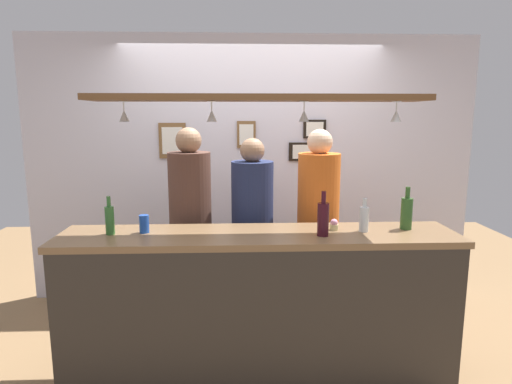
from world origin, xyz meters
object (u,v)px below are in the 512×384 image
object	(u,v)px
bottle_wine_dark_red	(323,218)
picture_frame_upper_small	(315,129)
drink_can	(144,224)
picture_frame_crest	(246,135)
person_middle_navy_shirt	(252,219)
bottle_champagne_green	(407,213)
bottle_beer_green_import	(110,219)
picture_frame_lower_pair	(304,152)
person_right_orange_shirt	(318,213)
bottle_soda_clear	(364,218)
picture_frame_caricature	(173,141)
cupcake	(334,225)
person_left_brown_shirt	(190,213)

from	to	relation	value
bottle_wine_dark_red	picture_frame_upper_small	size ratio (longest dim) A/B	1.36
drink_can	picture_frame_crest	distance (m)	1.63
person_middle_navy_shirt	bottle_champagne_green	xyz separation A→B (m)	(1.06, -0.54, 0.17)
drink_can	picture_frame_upper_small	distance (m)	2.04
bottle_beer_green_import	picture_frame_lower_pair	size ratio (longest dim) A/B	0.87
bottle_wine_dark_red	picture_frame_crest	bearing A→B (deg)	107.64
person_middle_navy_shirt	picture_frame_crest	distance (m)	1.04
picture_frame_lower_pair	person_right_orange_shirt	bearing A→B (deg)	-89.92
bottle_soda_clear	drink_can	distance (m)	1.50
picture_frame_caricature	bottle_beer_green_import	bearing A→B (deg)	-99.26
picture_frame_caricature	cupcake	bearing A→B (deg)	-46.06
person_middle_navy_shirt	picture_frame_lower_pair	distance (m)	1.08
person_left_brown_shirt	bottle_champagne_green	distance (m)	1.65
bottle_beer_green_import	picture_frame_crest	distance (m)	1.76
person_left_brown_shirt	cupcake	xyz separation A→B (m)	(1.05, -0.54, 0.03)
picture_frame_crest	picture_frame_caricature	distance (m)	0.72
picture_frame_lower_pair	bottle_beer_green_import	bearing A→B (deg)	-137.26
bottle_wine_dark_red	picture_frame_upper_small	xyz separation A→B (m)	(0.19, 1.49, 0.54)
bottle_champagne_green	picture_frame_caricature	distance (m)	2.29
bottle_champagne_green	picture_frame_caricature	world-z (taller)	picture_frame_caricature
picture_frame_caricature	drink_can	bearing A→B (deg)	-90.37
drink_can	person_left_brown_shirt	bearing A→B (deg)	65.57
bottle_wine_dark_red	picture_frame_crest	xyz separation A→B (m)	(-0.47, 1.49, 0.48)
person_right_orange_shirt	bottle_soda_clear	distance (m)	0.63
person_middle_navy_shirt	picture_frame_caricature	bearing A→B (deg)	132.77
person_left_brown_shirt	picture_frame_caricature	size ratio (longest dim) A/B	5.13
bottle_champagne_green	bottle_beer_green_import	distance (m)	2.03
drink_can	cupcake	xyz separation A→B (m)	(1.30, 0.02, -0.03)
person_middle_navy_shirt	cupcake	distance (m)	0.77
drink_can	cupcake	bearing A→B (deg)	0.78
bottle_beer_green_import	picture_frame_crest	xyz separation A→B (m)	(0.94, 1.40, 0.50)
bottle_beer_green_import	picture_frame_caricature	size ratio (longest dim) A/B	0.76
bottle_champagne_green	bottle_wine_dark_red	bearing A→B (deg)	-166.65
bottle_wine_dark_red	picture_frame_caricature	world-z (taller)	picture_frame_caricature
bottle_champagne_green	cupcake	bearing A→B (deg)	-179.76
bottle_beer_green_import	picture_frame_caricature	bearing A→B (deg)	80.74
cupcake	person_left_brown_shirt	bearing A→B (deg)	152.90
person_middle_navy_shirt	bottle_beer_green_import	size ratio (longest dim) A/B	6.38
picture_frame_crest	drink_can	bearing A→B (deg)	-117.99
person_middle_navy_shirt	person_right_orange_shirt	xyz separation A→B (m)	(0.54, 0.00, 0.05)
person_middle_navy_shirt	picture_frame_lower_pair	bearing A→B (deg)	56.31
picture_frame_upper_small	bottle_champagne_green	bearing A→B (deg)	-72.57
bottle_wine_dark_red	bottle_beer_green_import	xyz separation A→B (m)	(-1.42, 0.09, -0.01)
person_right_orange_shirt	picture_frame_crest	xyz separation A→B (m)	(-0.57, 0.81, 0.61)
person_middle_navy_shirt	picture_frame_caricature	size ratio (longest dim) A/B	4.88
person_left_brown_shirt	picture_frame_upper_small	world-z (taller)	picture_frame_upper_small
bottle_soda_clear	picture_frame_lower_pair	xyz separation A→B (m)	(-0.21, 1.39, 0.34)
person_left_brown_shirt	person_middle_navy_shirt	size ratio (longest dim) A/B	1.05
person_right_orange_shirt	bottle_soda_clear	bearing A→B (deg)	-70.77
cupcake	bottle_soda_clear	bearing A→B (deg)	-14.60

